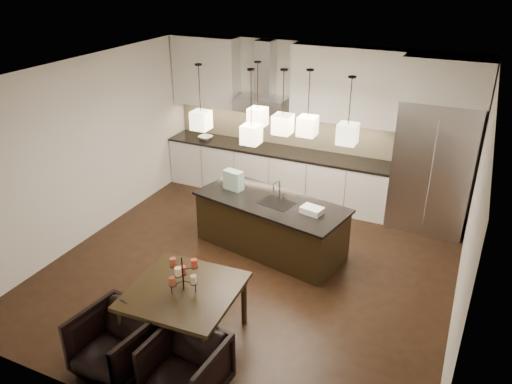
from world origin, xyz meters
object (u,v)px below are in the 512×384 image
at_px(island_body, 271,226).
at_px(dining_table, 186,314).
at_px(armchair_left, 115,344).
at_px(refrigerator, 433,166).
at_px(armchair_right, 186,368).

distance_m(island_body, dining_table, 2.27).
height_order(dining_table, armchair_left, armchair_left).
relative_size(island_body, armchair_left, 2.82).
distance_m(refrigerator, island_body, 2.78).
height_order(refrigerator, island_body, refrigerator).
bearing_deg(refrigerator, armchair_right, -110.27).
bearing_deg(armchair_right, island_body, 100.43).
bearing_deg(armchair_right, dining_table, 126.00).
bearing_deg(armchair_left, island_body, 88.22).
bearing_deg(armchair_left, armchair_right, 11.05).
bearing_deg(armchair_left, refrigerator, 69.48).
bearing_deg(island_body, armchair_left, -88.08).
bearing_deg(refrigerator, dining_table, -118.41).
bearing_deg(dining_table, armchair_left, -123.03).
relative_size(dining_table, armchair_left, 1.51).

